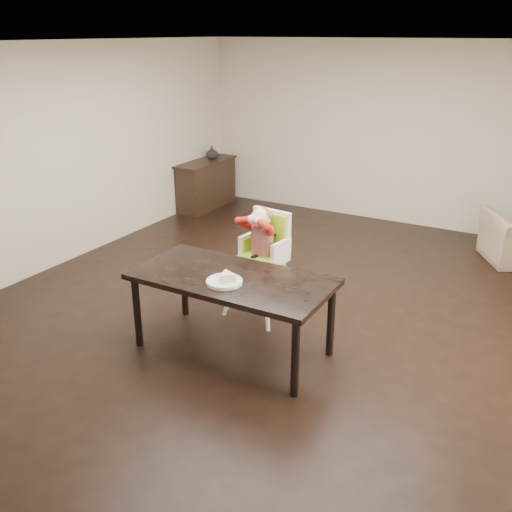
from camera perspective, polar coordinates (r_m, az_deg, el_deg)
The scene contains 7 objects.
ground at distance 6.28m, azimuth 2.35°, elevation -4.87°, with size 7.00×7.00×0.00m, color black.
room_walls at distance 5.70m, azimuth 2.64°, elevation 12.08°, with size 6.02×7.02×2.71m.
dining_table at distance 5.14m, azimuth -2.41°, elevation -2.86°, with size 1.80×0.90×0.75m.
high_chair at distance 5.80m, azimuth 0.76°, elevation 1.66°, with size 0.54×0.54×1.16m.
plate at distance 4.96m, azimuth -3.09°, elevation -2.39°, with size 0.40×0.40×0.09m.
sideboard at distance 9.67m, azimuth -4.99°, elevation 7.18°, with size 0.44×1.26×0.79m.
vase at distance 9.72m, azimuth -4.42°, elevation 10.26°, with size 0.20×0.21×0.20m, color #99999E.
Camera 1 is at (2.54, -5.01, 2.80)m, focal length 40.00 mm.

